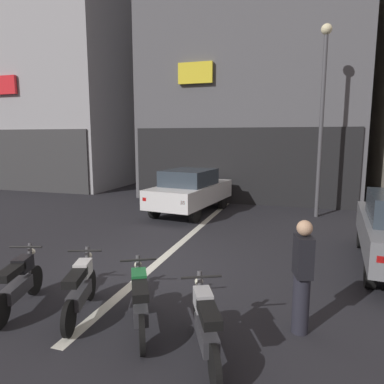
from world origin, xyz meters
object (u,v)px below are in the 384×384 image
object	(u,v)px
motorcycle_silver_row_right_mid	(205,324)
person_by_motorcycles	(302,276)
motorcycle_white_row_left_mid	(80,288)
car_blue_down_street	(264,172)
motorcycle_black_row_leftmost	(18,282)
motorcycle_green_row_centre	(140,300)
car_white_crossing_near	(190,190)
street_lamp	(322,102)

from	to	relation	value
motorcycle_silver_row_right_mid	person_by_motorcycles	xyz separation A→B (m)	(1.15, 0.99, 0.40)
motorcycle_white_row_left_mid	car_blue_down_street	bearing A→B (deg)	85.39
person_by_motorcycles	motorcycle_white_row_left_mid	bearing A→B (deg)	-170.91
car_blue_down_street	motorcycle_black_row_leftmost	size ratio (longest dim) A/B	2.62
motorcycle_green_row_centre	person_by_motorcycles	bearing A→B (deg)	15.86
motorcycle_green_row_centre	car_blue_down_street	bearing A→B (deg)	89.52
motorcycle_black_row_leftmost	person_by_motorcycles	world-z (taller)	person_by_motorcycles
motorcycle_white_row_left_mid	motorcycle_black_row_leftmost	bearing A→B (deg)	-173.05
car_white_crossing_near	street_lamp	size ratio (longest dim) A/B	0.66
street_lamp	motorcycle_green_row_centre	world-z (taller)	street_lamp
car_blue_down_street	street_lamp	world-z (taller)	street_lamp
car_blue_down_street	motorcycle_green_row_centre	bearing A→B (deg)	-90.48
car_white_crossing_near	motorcycle_green_row_centre	distance (m)	8.00
motorcycle_white_row_left_mid	motorcycle_green_row_centre	distance (m)	1.09
car_blue_down_street	car_white_crossing_near	bearing A→B (deg)	-104.21
street_lamp	motorcycle_green_row_centre	bearing A→B (deg)	-107.44
motorcycle_white_row_left_mid	motorcycle_green_row_centre	xyz separation A→B (m)	(1.09, -0.10, 0.00)
motorcycle_silver_row_right_mid	person_by_motorcycles	size ratio (longest dim) A/B	0.92
motorcycle_black_row_leftmost	motorcycle_silver_row_right_mid	world-z (taller)	same
car_white_crossing_near	street_lamp	bearing A→B (deg)	10.65
motorcycle_white_row_left_mid	motorcycle_silver_row_right_mid	world-z (taller)	same
car_blue_down_street	motorcycle_green_row_centre	size ratio (longest dim) A/B	2.81
street_lamp	motorcycle_silver_row_right_mid	world-z (taller)	street_lamp
car_blue_down_street	motorcycle_white_row_left_mid	xyz separation A→B (m)	(-1.21, -15.07, -0.43)
car_white_crossing_near	street_lamp	distance (m)	5.49
street_lamp	person_by_motorcycles	distance (m)	8.60
motorcycle_black_row_leftmost	person_by_motorcycles	xyz separation A→B (m)	(4.41, 0.66, 0.40)
motorcycle_silver_row_right_mid	motorcycle_black_row_leftmost	bearing A→B (deg)	174.37
car_white_crossing_near	motorcycle_silver_row_right_mid	xyz separation A→B (m)	(2.83, -8.15, -0.43)
motorcycle_white_row_left_mid	car_white_crossing_near	bearing A→B (deg)	94.85
car_blue_down_street	street_lamp	size ratio (longest dim) A/B	0.65
car_white_crossing_near	motorcycle_green_row_centre	xyz separation A→B (m)	(1.74, -7.80, -0.43)
car_blue_down_street	motorcycle_black_row_leftmost	xyz separation A→B (m)	(-2.30, -15.20, -0.43)
car_white_crossing_near	motorcycle_white_row_left_mid	world-z (taller)	car_white_crossing_near
motorcycle_white_row_left_mid	motorcycle_silver_row_right_mid	distance (m)	2.22
motorcycle_green_row_centre	person_by_motorcycles	xyz separation A→B (m)	(2.24, 0.64, 0.40)
car_blue_down_street	motorcycle_white_row_left_mid	distance (m)	15.12
street_lamp	motorcycle_white_row_left_mid	world-z (taller)	street_lamp
car_white_crossing_near	motorcycle_black_row_leftmost	xyz separation A→B (m)	(-0.44, -7.83, -0.43)
street_lamp	motorcycle_silver_row_right_mid	xyz separation A→B (m)	(-1.62, -8.99, -3.52)
car_white_crossing_near	motorcycle_green_row_centre	size ratio (longest dim) A/B	2.86
car_blue_down_street	motorcycle_black_row_leftmost	distance (m)	15.38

